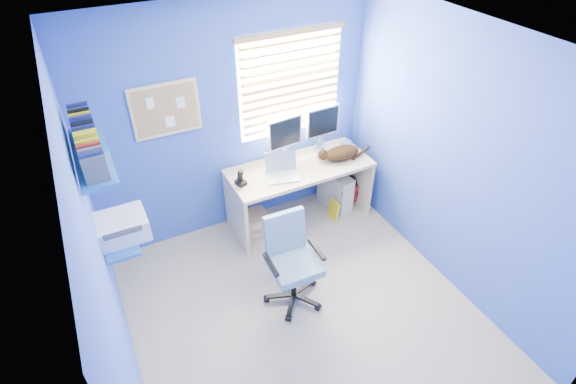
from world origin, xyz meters
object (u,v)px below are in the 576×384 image
laptop (283,169)px  tower_pc (335,190)px  cat (342,153)px  office_chair (292,271)px  desk (299,194)px

laptop → tower_pc: 1.00m
cat → laptop: bearing=-165.6°
laptop → office_chair: bearing=-95.6°
tower_pc → office_chair: office_chair is taller
desk → tower_pc: (0.51, 0.03, -0.14)m
desk → office_chair: size_ratio=1.74×
tower_pc → office_chair: (-1.11, -1.02, 0.11)m
laptop → tower_pc: bearing=25.6°
cat → office_chair: 1.50m
desk → laptop: bearing=-158.8°
laptop → office_chair: size_ratio=0.37×
cat → tower_pc: 0.60m
tower_pc → laptop: bearing=178.5°
office_chair → desk: bearing=58.6°
cat → desk: bearing=-176.0°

